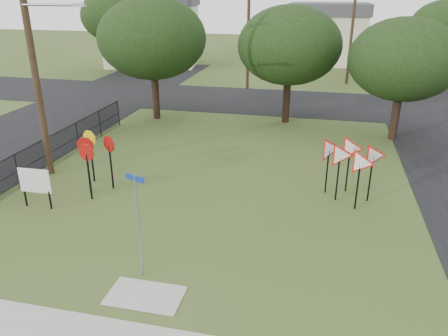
# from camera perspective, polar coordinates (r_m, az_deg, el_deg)

# --- Properties ---
(ground) EXTENTS (140.00, 140.00, 0.00)m
(ground) POSITION_cam_1_polar(r_m,az_deg,el_deg) (14.05, -6.46, -10.30)
(ground) COLOR #344B1C
(street_left) EXTENTS (8.00, 50.00, 0.02)m
(street_left) POSITION_cam_1_polar(r_m,az_deg,el_deg) (27.63, -23.53, 4.60)
(street_left) COLOR black
(street_left) RESTS_ON ground
(street_far) EXTENTS (60.00, 8.00, 0.02)m
(street_far) POSITION_cam_1_polar(r_m,az_deg,el_deg) (32.27, 5.30, 8.71)
(street_far) COLOR black
(street_far) RESTS_ON ground
(curb_pad) EXTENTS (2.00, 1.20, 0.02)m
(curb_pad) POSITION_cam_1_polar(r_m,az_deg,el_deg) (12.24, -10.27, -16.08)
(curb_pad) COLOR #999991
(curb_pad) RESTS_ON ground
(street_name_sign) EXTENTS (0.61, 0.24, 3.09)m
(street_name_sign) POSITION_cam_1_polar(r_m,az_deg,el_deg) (12.07, -11.12, -6.71)
(street_name_sign) COLOR gray
(street_name_sign) RESTS_ON ground
(stop_sign_cluster) EXTENTS (1.75, 1.73, 2.26)m
(stop_sign_cluster) POSITION_cam_1_polar(r_m,az_deg,el_deg) (17.89, -16.72, 2.25)
(stop_sign_cluster) COLOR black
(stop_sign_cluster) RESTS_ON ground
(yield_sign_cluster) EXTENTS (2.50, 1.74, 2.36)m
(yield_sign_cluster) POSITION_cam_1_polar(r_m,az_deg,el_deg) (17.00, 16.14, 1.45)
(yield_sign_cluster) COLOR black
(yield_sign_cluster) RESTS_ON ground
(info_board) EXTENTS (1.24, 0.06, 1.55)m
(info_board) POSITION_cam_1_polar(r_m,az_deg,el_deg) (17.33, -23.48, -1.71)
(info_board) COLOR black
(info_board) RESTS_ON ground
(utility_pole_main) EXTENTS (3.55, 0.33, 10.00)m
(utility_pole_main) POSITION_cam_1_polar(r_m,az_deg,el_deg) (19.46, -23.67, 13.64)
(utility_pole_main) COLOR #3D2B1C
(utility_pole_main) RESTS_ON ground
(far_pole_a) EXTENTS (1.40, 0.24, 9.00)m
(far_pole_a) POSITION_cam_1_polar(r_m,az_deg,el_deg) (35.77, 3.19, 17.55)
(far_pole_a) COLOR #3D2B1C
(far_pole_a) RESTS_ON ground
(far_pole_b) EXTENTS (1.40, 0.24, 8.50)m
(far_pole_b) POSITION_cam_1_polar(r_m,az_deg,el_deg) (39.28, 16.36, 16.79)
(far_pole_b) COLOR #3D2B1C
(far_pole_b) RESTS_ON ground
(far_pole_c) EXTENTS (1.40, 0.24, 9.00)m
(far_pole_c) POSITION_cam_1_polar(r_m,az_deg,el_deg) (43.58, -6.30, 18.30)
(far_pole_c) COLOR #3D2B1C
(far_pole_c) RESTS_ON ground
(fence_run) EXTENTS (0.05, 11.55, 1.50)m
(fence_run) POSITION_cam_1_polar(r_m,az_deg,el_deg) (22.03, -20.08, 3.05)
(fence_run) COLOR black
(fence_run) RESTS_ON ground
(house_left) EXTENTS (10.58, 8.88, 7.20)m
(house_left) POSITION_cam_1_polar(r_m,az_deg,el_deg) (48.78, -9.32, 17.45)
(house_left) COLOR #ECE8BE
(house_left) RESTS_ON ground
(house_mid) EXTENTS (8.40, 8.40, 6.20)m
(house_mid) POSITION_cam_1_polar(r_m,az_deg,el_deg) (51.30, 13.36, 16.82)
(house_mid) COLOR #ECE8BE
(house_mid) RESTS_ON ground
(tree_near_left) EXTENTS (6.40, 6.40, 7.27)m
(tree_near_left) POSITION_cam_1_polar(r_m,az_deg,el_deg) (27.22, -9.36, 16.36)
(tree_near_left) COLOR black
(tree_near_left) RESTS_ON ground
(tree_near_mid) EXTENTS (6.00, 6.00, 6.80)m
(tree_near_mid) POSITION_cam_1_polar(r_m,az_deg,el_deg) (26.37, 8.54, 15.53)
(tree_near_mid) COLOR black
(tree_near_mid) RESTS_ON ground
(tree_near_right) EXTENTS (5.60, 5.60, 6.33)m
(tree_near_right) POSITION_cam_1_polar(r_m,az_deg,el_deg) (24.63, 22.44, 12.94)
(tree_near_right) COLOR black
(tree_near_right) RESTS_ON ground
(tree_far_left) EXTENTS (6.80, 6.80, 7.73)m
(tree_far_left) POSITION_cam_1_polar(r_m,az_deg,el_deg) (45.85, -13.84, 18.74)
(tree_far_left) COLOR black
(tree_far_left) RESTS_ON ground
(tree_far_right) EXTENTS (6.00, 6.00, 6.80)m
(tree_far_right) POSITION_cam_1_polar(r_m,az_deg,el_deg) (44.32, 26.95, 16.14)
(tree_far_right) COLOR black
(tree_far_right) RESTS_ON ground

